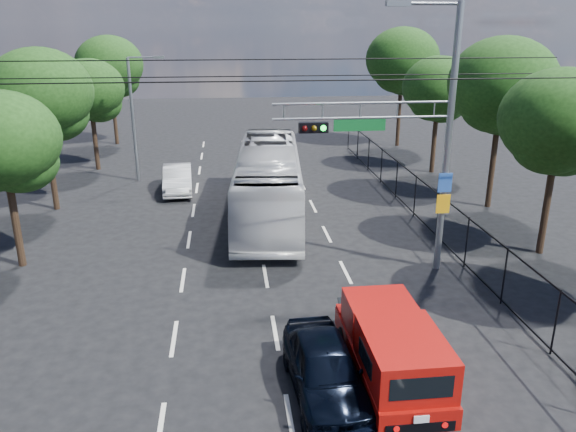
{
  "coord_description": "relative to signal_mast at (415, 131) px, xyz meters",
  "views": [
    {
      "loc": [
        -1.25,
        -10.75,
        8.82
      ],
      "look_at": [
        0.68,
        6.57,
        2.8
      ],
      "focal_mm": 35.0,
      "sensor_mm": 36.0,
      "label": 1
    }
  ],
  "objects": [
    {
      "name": "white_van",
      "position": [
        -9.27,
        11.44,
        -4.53
      ],
      "size": [
        1.78,
        4.4,
        1.42
      ],
      "primitive_type": "imported",
      "rotation": [
        0.0,
        0.0,
        0.06
      ],
      "color": "silver",
      "rests_on": "ground"
    },
    {
      "name": "navy_hatchback",
      "position": [
        -4.31,
        -7.06,
        -4.52
      ],
      "size": [
        1.93,
        4.34,
        1.45
      ],
      "primitive_type": "imported",
      "rotation": [
        0.0,
        0.0,
        0.05
      ],
      "color": "black",
      "rests_on": "ground"
    },
    {
      "name": "tree_left_e",
      "position": [
        -14.87,
        25.03,
        0.29
      ],
      "size": [
        4.92,
        4.92,
        7.99
      ],
      "color": "black",
      "rests_on": "ground"
    },
    {
      "name": "streetlight_left",
      "position": [
        -11.62,
        14.01,
        -1.3
      ],
      "size": [
        2.09,
        0.22,
        7.08
      ],
      "color": "slate",
      "rests_on": "ground"
    },
    {
      "name": "ground",
      "position": [
        -5.28,
        -7.99,
        -5.24
      ],
      "size": [
        120.0,
        120.0,
        0.0
      ],
      "primitive_type": "plane",
      "color": "black",
      "rests_on": "ground"
    },
    {
      "name": "white_bus",
      "position": [
        -4.64,
        6.65,
        -3.55
      ],
      "size": [
        3.92,
        12.38,
        3.39
      ],
      "primitive_type": "imported",
      "rotation": [
        0.0,
        0.0,
        -0.09
      ],
      "color": "silver",
      "rests_on": "ground"
    },
    {
      "name": "tree_left_b",
      "position": [
        -14.47,
        2.03,
        -0.66
      ],
      "size": [
        4.08,
        4.08,
        6.63
      ],
      "color": "black",
      "rests_on": "ground"
    },
    {
      "name": "tree_right_e",
      "position": [
        6.33,
        22.03,
        0.69
      ],
      "size": [
        5.28,
        5.28,
        8.58
      ],
      "color": "black",
      "rests_on": "ground"
    },
    {
      "name": "tree_left_c",
      "position": [
        -15.07,
        9.03,
        0.15
      ],
      "size": [
        4.8,
        4.8,
        7.8
      ],
      "color": "black",
      "rests_on": "ground"
    },
    {
      "name": "tree_right_c",
      "position": [
        6.53,
        7.03,
        0.49
      ],
      "size": [
        5.1,
        5.1,
        8.29
      ],
      "color": "black",
      "rests_on": "ground"
    },
    {
      "name": "utility_wires",
      "position": [
        -5.28,
        0.84,
        1.99
      ],
      "size": [
        22.0,
        5.04,
        0.74
      ],
      "color": "black",
      "rests_on": "ground"
    },
    {
      "name": "fence_right",
      "position": [
        2.32,
        4.18,
        -4.21
      ],
      "size": [
        0.06,
        34.03,
        2.0
      ],
      "color": "black",
      "rests_on": "ground"
    },
    {
      "name": "tree_right_d",
      "position": [
        6.13,
        14.03,
        -0.39
      ],
      "size": [
        4.32,
        4.32,
        7.02
      ],
      "color": "black",
      "rests_on": "ground"
    },
    {
      "name": "signal_mast",
      "position": [
        0.0,
        0.0,
        0.0
      ],
      "size": [
        6.43,
        0.39,
        9.5
      ],
      "color": "slate",
      "rests_on": "ground"
    },
    {
      "name": "lane_markings",
      "position": [
        -5.28,
        6.01,
        -5.24
      ],
      "size": [
        6.12,
        38.0,
        0.01
      ],
      "color": "beige",
      "rests_on": "ground"
    },
    {
      "name": "red_pickup",
      "position": [
        -2.58,
        -6.75,
        -4.22
      ],
      "size": [
        1.93,
        5.17,
        1.91
      ],
      "color": "black",
      "rests_on": "ground"
    },
    {
      "name": "tree_right_b",
      "position": [
        5.93,
        1.03,
        -0.19
      ],
      "size": [
        4.5,
        4.5,
        7.31
      ],
      "color": "black",
      "rests_on": "ground"
    },
    {
      "name": "tree_left_d",
      "position": [
        -14.67,
        17.03,
        -0.52
      ],
      "size": [
        4.2,
        4.2,
        6.83
      ],
      "color": "black",
      "rests_on": "ground"
    }
  ]
}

